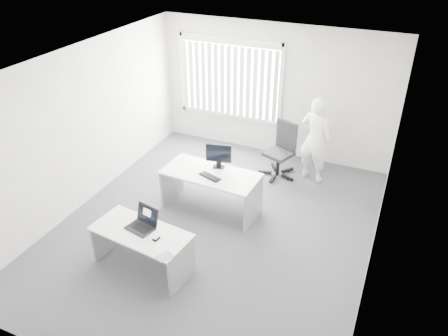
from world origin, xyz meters
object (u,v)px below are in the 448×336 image
at_px(person, 315,139).
at_px(monitor, 219,156).
at_px(laptop, 139,220).
at_px(office_chair, 280,159).
at_px(desk_near, 142,241).
at_px(desk_far, 211,183).

bearing_deg(person, monitor, 61.90).
bearing_deg(monitor, laptop, -114.06).
xyz_separation_m(office_chair, monitor, (-0.69, -1.43, 0.64)).
bearing_deg(office_chair, desk_near, -86.35).
distance_m(desk_far, office_chair, 1.83).
distance_m(office_chair, monitor, 1.71).
distance_m(person, monitor, 2.04).
bearing_deg(office_chair, laptop, -87.07).
bearing_deg(office_chair, desk_far, -93.32).
xyz_separation_m(laptop, monitor, (0.38, 1.92, 0.17)).
bearing_deg(laptop, desk_far, 90.93).
relative_size(desk_near, laptop, 3.89).
relative_size(office_chair, person, 0.64).
bearing_deg(desk_far, monitor, 81.80).
relative_size(office_chair, monitor, 2.49).
height_order(desk_far, person, person).
xyz_separation_m(desk_far, office_chair, (0.74, 1.66, -0.20)).
bearing_deg(desk_far, laptop, -98.15).
height_order(person, monitor, person).
bearing_deg(desk_near, person, 71.01).
relative_size(desk_near, monitor, 3.39).
height_order(office_chair, monitor, monitor).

